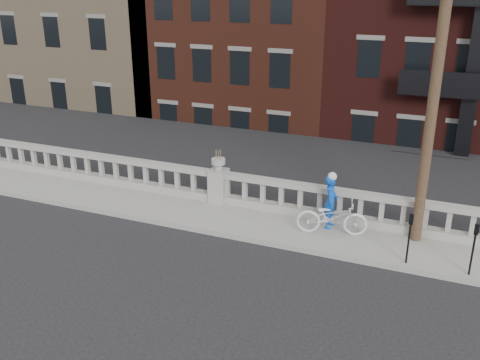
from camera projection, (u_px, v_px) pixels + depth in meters
name	position (u px, v px, depth m)	size (l,w,h in m)	color
ground	(157.00, 261.00, 14.10)	(120.00, 120.00, 0.00)	black
sidewalk	(206.00, 215.00, 16.66)	(32.00, 2.20, 0.15)	gray
balustrade	(219.00, 187.00, 17.28)	(28.00, 0.34, 1.03)	gray
planter_pedestal	(219.00, 182.00, 17.21)	(0.55, 0.55, 1.76)	gray
lower_level	(356.00, 52.00, 32.84)	(80.00, 44.00, 20.80)	#605E59
utility_pole	(439.00, 54.00, 13.12)	(1.60, 0.28, 10.00)	#422D1E
parking_meter_c	(410.00, 233.00, 13.42)	(0.10, 0.09, 1.36)	black
parking_meter_d	(474.00, 244.00, 12.88)	(0.10, 0.09, 1.36)	black
bicycle	(332.00, 217.00, 15.09)	(0.70, 2.00, 1.05)	silver
cyclist	(331.00, 202.00, 15.40)	(0.58, 0.38, 1.59)	blue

